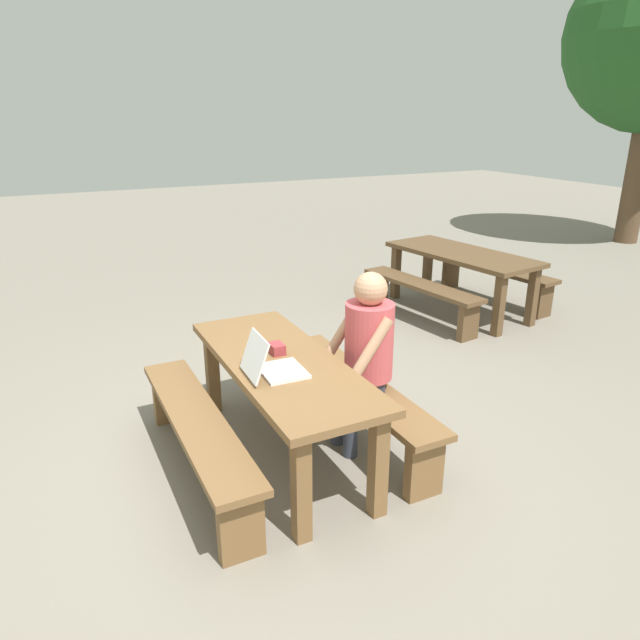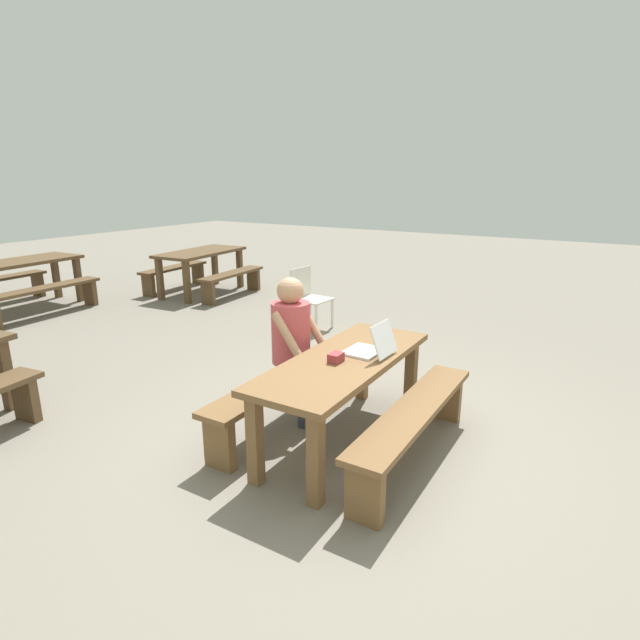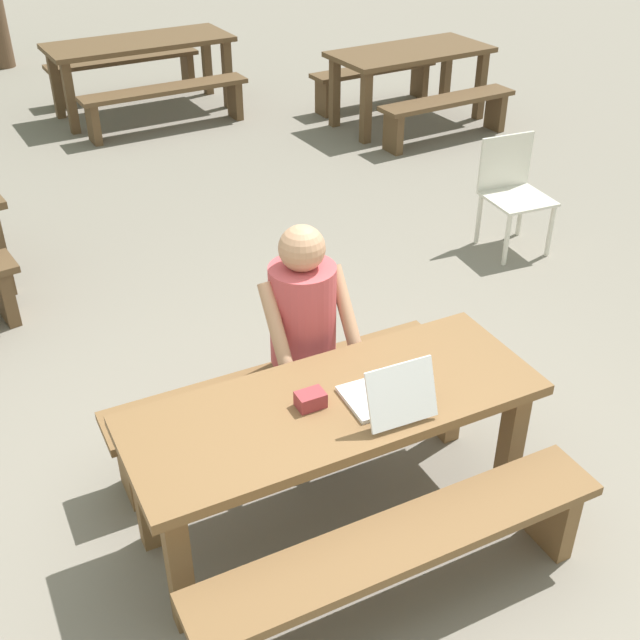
# 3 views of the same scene
# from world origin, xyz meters

# --- Properties ---
(ground_plane) EXTENTS (30.00, 30.00, 0.00)m
(ground_plane) POSITION_xyz_m (0.00, 0.00, 0.00)
(ground_plane) COLOR gray
(picnic_table_front) EXTENTS (1.82, 0.68, 0.70)m
(picnic_table_front) POSITION_xyz_m (0.00, 0.00, 0.59)
(picnic_table_front) COLOR brown
(picnic_table_front) RESTS_ON ground
(bench_near) EXTENTS (1.79, 0.30, 0.44)m
(bench_near) POSITION_xyz_m (0.00, -0.58, 0.33)
(bench_near) COLOR brown
(bench_near) RESTS_ON ground
(bench_far) EXTENTS (1.79, 0.30, 0.44)m
(bench_far) POSITION_xyz_m (0.00, 0.58, 0.33)
(bench_far) COLOR brown
(bench_far) RESTS_ON ground
(laptop) EXTENTS (0.32, 0.36, 0.27)m
(laptop) POSITION_xyz_m (0.18, -0.14, 0.77)
(laptop) COLOR white
(laptop) RESTS_ON picnic_table_front
(small_pouch) EXTENTS (0.12, 0.09, 0.07)m
(small_pouch) POSITION_xyz_m (-0.11, 0.01, 0.74)
(small_pouch) COLOR #993338
(small_pouch) RESTS_ON picnic_table_front
(person_seated) EXTENTS (0.43, 0.42, 1.25)m
(person_seated) POSITION_xyz_m (0.13, 0.55, 0.73)
(person_seated) COLOR #333847
(person_seated) RESTS_ON ground
(picnic_table_mid) EXTENTS (1.88, 0.98, 0.70)m
(picnic_table_mid) POSITION_xyz_m (-1.88, 3.02, 0.59)
(picnic_table_mid) COLOR brown
(picnic_table_mid) RESTS_ON ground
(bench_mid_south) EXTENTS (1.64, 0.52, 0.44)m
(bench_mid_south) POSITION_xyz_m (-1.79, 2.41, 0.32)
(bench_mid_south) COLOR brown
(bench_mid_south) RESTS_ON ground
(bench_mid_north) EXTENTS (1.64, 0.52, 0.44)m
(bench_mid_north) POSITION_xyz_m (-1.96, 3.63, 0.32)
(bench_mid_north) COLOR brown
(bench_mid_north) RESTS_ON ground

